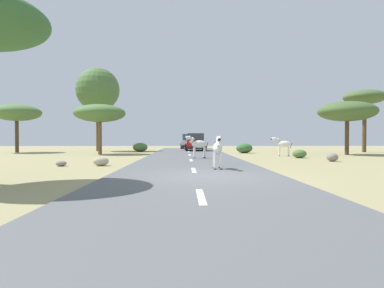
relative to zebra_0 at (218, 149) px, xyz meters
The scene contains 19 objects.
ground_plane 2.73m from the zebra_0, 102.10° to the right, with size 90.00×90.00×0.00m, color #998E60.
road 2.85m from the zebra_0, 111.44° to the right, with size 6.00×64.00×0.05m, color #56595B.
lane_markings 3.76m from the zebra_0, 105.72° to the right, with size 0.16×56.00×0.01m.
zebra_0 is the anchor object (origin of this frame).
zebra_1 7.52m from the zebra_0, 93.93° to the left, with size 1.53×0.55×1.45m.
zebra_2 12.15m from the zebra_0, 61.62° to the left, with size 1.50×0.60×1.43m.
car_0 27.07m from the zebra_0, 91.62° to the left, with size 2.19×4.42×1.74m.
car_1 20.53m from the zebra_0, 90.87° to the left, with size 2.11×4.39×1.74m.
tree_0 23.66m from the zebra_0, 48.65° to the left, with size 3.81×3.81×5.79m.
tree_1 23.77m from the zebra_0, 116.05° to the left, with size 4.36×4.36×8.41m.
tree_2 17.00m from the zebra_0, 47.68° to the left, with size 4.44×4.44×4.17m.
tree_4 23.98m from the zebra_0, 133.94° to the left, with size 4.27×4.27×4.35m.
tree_5 16.34m from the zebra_0, 120.73° to the left, with size 4.13×4.13×4.05m.
bush_0 19.80m from the zebra_0, 106.61° to the left, with size 1.42×1.28×0.85m, color #4C7038.
bush_2 10.47m from the zebra_0, 53.47° to the left, with size 0.92×0.83×0.55m, color #4C7038.
bush_3 16.21m from the zebra_0, 76.26° to the left, with size 1.42×1.28×0.85m, color #386633.
rock_0 5.83m from the zebra_0, 156.67° to the left, with size 0.74×0.58×0.43m, color #A89E8C.
rock_1 8.61m from the zebra_0, 36.00° to the left, with size 0.62×0.61×0.47m, color gray.
rock_2 7.45m from the zebra_0, 163.65° to the left, with size 0.50×0.45×0.25m, color gray.
Camera 1 is at (-0.80, -11.32, 1.32)m, focal length 31.82 mm.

